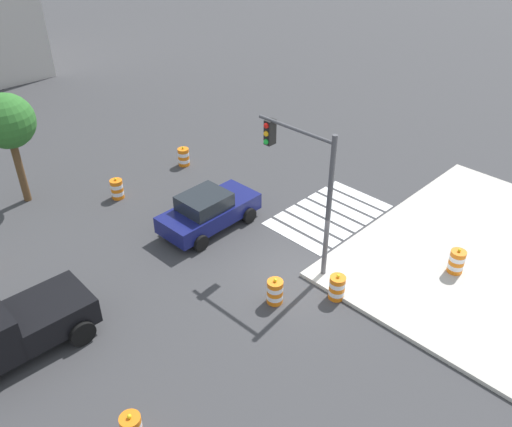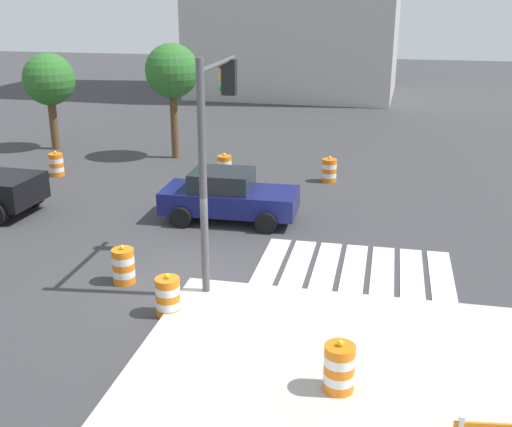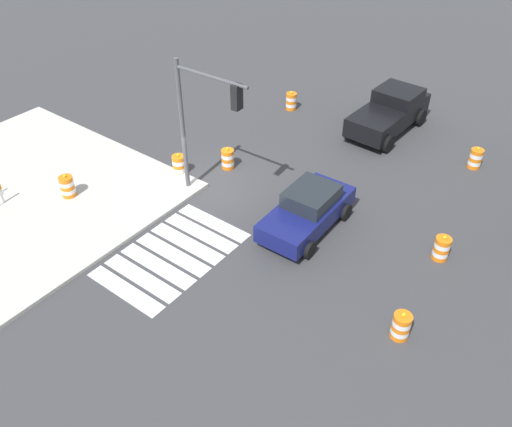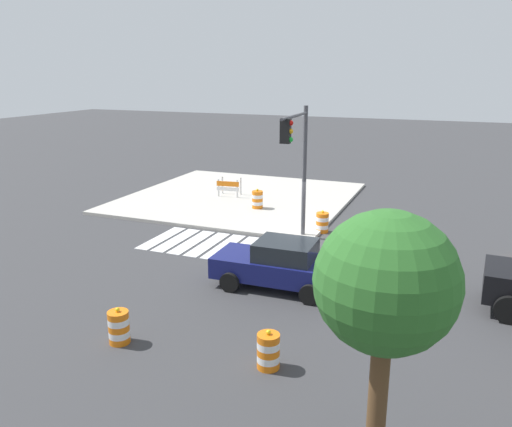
{
  "view_description": "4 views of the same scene",
  "coord_description": "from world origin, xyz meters",
  "views": [
    {
      "loc": [
        -11.92,
        -9.57,
        12.63
      ],
      "look_at": [
        -0.08,
        2.19,
        1.78
      ],
      "focal_mm": 37.49,
      "sensor_mm": 36.0,
      "label": 1
    },
    {
      "loc": [
        4.64,
        -13.74,
        6.93
      ],
      "look_at": [
        1.36,
        1.62,
        1.42
      ],
      "focal_mm": 44.05,
      "sensor_mm": 36.0,
      "label": 2
    },
    {
      "loc": [
        13.27,
        12.57,
        12.62
      ],
      "look_at": [
        1.18,
        3.42,
        0.88
      ],
      "focal_mm": 36.55,
      "sensor_mm": 36.0,
      "label": 3
    },
    {
      "loc": [
        -5.49,
        19.94,
        7.02
      ],
      "look_at": [
        2.26,
        0.72,
        1.25
      ],
      "focal_mm": 36.12,
      "sensor_mm": 36.0,
      "label": 4
    }
  ],
  "objects": [
    {
      "name": "construction_barricade",
      "position": [
        6.54,
        -5.76,
        0.72
      ],
      "size": [
        1.32,
        0.93,
        1.0
      ],
      "color": "silver",
      "rests_on": "sidewalk_corner"
    },
    {
      "name": "traffic_light_pole",
      "position": [
        0.56,
        0.54,
        3.91
      ],
      "size": [
        0.47,
        3.29,
        5.5
      ],
      "color": "#4C4C51",
      "rests_on": "sidewalk_corner"
    },
    {
      "name": "traffic_barrel_crosswalk_end",
      "position": [
        0.02,
        -1.66,
        0.45
      ],
      "size": [
        0.56,
        0.56,
        1.02
      ],
      "color": "orange",
      "rests_on": "ground"
    },
    {
      "name": "sidewalk_corner",
      "position": [
        6.0,
        -6.0,
        0.07
      ],
      "size": [
        12.0,
        12.0,
        0.15
      ],
      "primitive_type": "cube",
      "color": "#BCB7AD",
      "rests_on": "ground"
    },
    {
      "name": "traffic_barrel_lane_center",
      "position": [
        -1.6,
        9.5,
        0.45
      ],
      "size": [
        0.56,
        0.56,
        1.02
      ],
      "color": "orange",
      "rests_on": "ground"
    },
    {
      "name": "street_tree_streetside_near",
      "position": [
        -4.59,
        12.23,
        3.76
      ],
      "size": [
        2.32,
        2.32,
        4.98
      ],
      "color": "brown",
      "rests_on": "ground"
    },
    {
      "name": "sports_car",
      "position": [
        -0.24,
        4.78,
        0.81
      ],
      "size": [
        4.34,
        2.21,
        1.63
      ],
      "color": "navy",
      "rests_on": "ground"
    },
    {
      "name": "traffic_barrel_on_sidewalk",
      "position": [
        4.07,
        -3.96,
        0.6
      ],
      "size": [
        0.56,
        0.56,
        1.02
      ],
      "color": "orange",
      "rests_on": "sidewalk_corner"
    },
    {
      "name": "crosswalk_stripes",
      "position": [
        4.0,
        1.8,
        0.01
      ],
      "size": [
        5.1,
        3.2,
        0.02
      ],
      "color": "silver",
      "rests_on": "ground"
    },
    {
      "name": "traffic_barrel_median_far",
      "position": [
        2.51,
        9.86,
        0.45
      ],
      "size": [
        0.56,
        0.56,
        1.02
      ],
      "color": "orange",
      "rests_on": "ground"
    },
    {
      "name": "traffic_barrel_near_corner",
      "position": [
        -1.65,
        -0.29,
        0.45
      ],
      "size": [
        0.56,
        0.56,
        1.02
      ],
      "color": "orange",
      "rests_on": "ground"
    },
    {
      "name": "ground_plane",
      "position": [
        0.0,
        0.0,
        0.0
      ],
      "size": [
        120.0,
        120.0,
        0.0
      ],
      "primitive_type": "plane",
      "color": "#38383A"
    }
  ]
}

